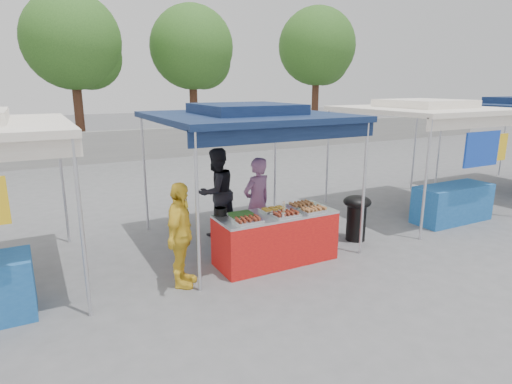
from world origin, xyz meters
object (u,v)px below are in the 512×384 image
wok_burner (357,214)px  vendor_woman (257,203)px  vendor_table (276,237)px  helper_man (216,192)px  cooking_pot (220,211)px  customer_person (180,235)px

wok_burner → vendor_woman: vendor_woman is taller
vendor_table → helper_man: size_ratio=1.16×
vendor_table → wok_burner: bearing=5.1°
cooking_pot → wok_burner: (2.73, -0.15, -0.39)m
cooking_pot → helper_man: size_ratio=0.12×
cooking_pot → helper_man: 1.49m
wok_burner → helper_man: (-2.21, 1.55, 0.34)m
helper_man → customer_person: bearing=35.7°
customer_person → vendor_table: bearing=-51.7°
vendor_table → cooking_pot: size_ratio=9.55×
wok_burner → helper_man: 2.72m
cooking_pot → wok_burner: 2.76m
vendor_woman → customer_person: (-1.72, -0.88, -0.04)m
cooking_pot → vendor_woman: bearing=25.7°
vendor_woman → helper_man: 1.04m
wok_burner → customer_person: (-3.55, -0.29, 0.26)m
vendor_table → wok_burner: wok_burner is taller
vendor_woman → helper_man: bearing=-83.1°
vendor_table → customer_person: customer_person is taller
vendor_table → cooking_pot: 1.03m
vendor_woman → customer_person: 1.93m
vendor_table → wok_burner: (1.88, 0.17, 0.10)m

